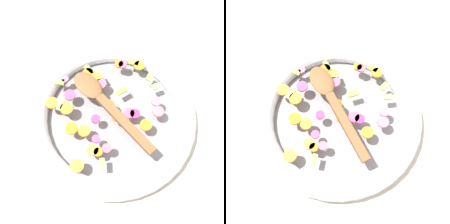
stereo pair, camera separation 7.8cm
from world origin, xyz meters
The scene contains 4 objects.
ground_plane centered at (0.00, 0.00, 0.00)m, with size 4.00×4.00×0.00m, color beige.
skillet centered at (0.00, 0.00, 0.02)m, with size 0.44×0.44×0.05m.
chopped_vegetables centered at (-0.03, 0.01, 0.05)m, with size 0.30×0.35×0.01m.
wooden_spoon centered at (-0.02, 0.01, 0.06)m, with size 0.26×0.18×0.01m.
Camera 2 is at (0.17, -0.27, 0.77)m, focal length 50.00 mm.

